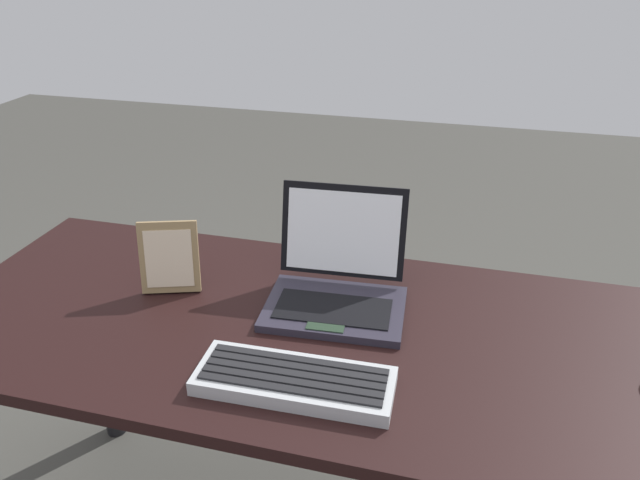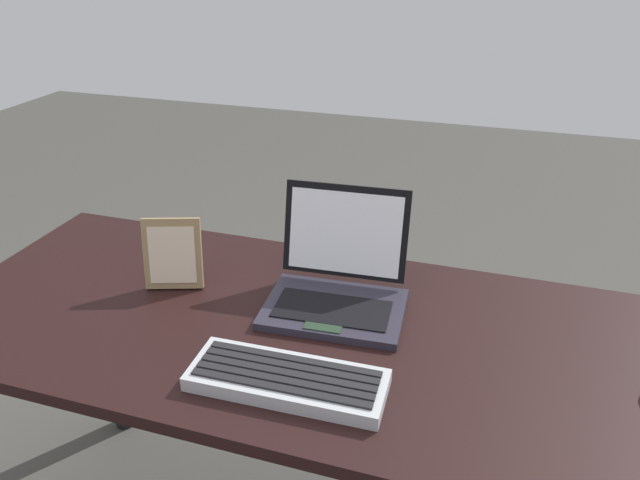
{
  "view_description": "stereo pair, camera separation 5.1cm",
  "coord_description": "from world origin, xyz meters",
  "views": [
    {
      "loc": [
        0.23,
        -0.93,
        1.4
      ],
      "look_at": [
        -0.03,
        0.07,
        0.87
      ],
      "focal_mm": 33.41,
      "sensor_mm": 36.0,
      "label": 1
    },
    {
      "loc": [
        0.28,
        -0.92,
        1.4
      ],
      "look_at": [
        -0.03,
        0.07,
        0.87
      ],
      "focal_mm": 33.41,
      "sensor_mm": 36.0,
      "label": 2
    }
  ],
  "objects": [
    {
      "name": "desk",
      "position": [
        0.0,
        0.0,
        0.6
      ],
      "size": [
        1.61,
        0.64,
        0.71
      ],
      "color": "black",
      "rests_on": "ground"
    },
    {
      "name": "laptop_front",
      "position": [
        -0.01,
        0.09,
        0.76
      ],
      "size": [
        0.29,
        0.26,
        0.22
      ],
      "color": "#272431",
      "rests_on": "desk"
    },
    {
      "name": "external_keyboard",
      "position": [
        -0.01,
        -0.18,
        0.73
      ],
      "size": [
        0.34,
        0.13,
        0.03
      ],
      "color": "#B4B7BB",
      "rests_on": "desk"
    },
    {
      "name": "photo_frame",
      "position": [
        -0.36,
        0.06,
        0.79
      ],
      "size": [
        0.13,
        0.08,
        0.16
      ],
      "color": "olive",
      "rests_on": "desk"
    }
  ]
}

